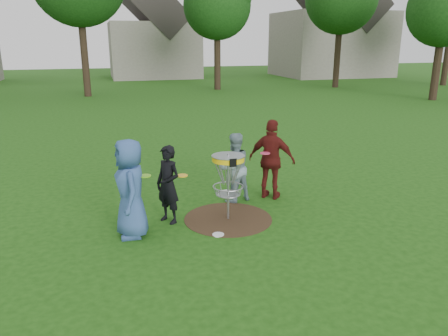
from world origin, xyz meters
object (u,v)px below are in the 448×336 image
object	(u,v)px
player_blue	(130,189)
disc_golf_basket	(228,171)
player_maroon	(272,160)
player_black	(168,185)
player_grey	(234,168)

from	to	relation	value
player_blue	disc_golf_basket	bearing A→B (deg)	95.00
player_maroon	player_blue	bearing A→B (deg)	59.56
player_black	player_grey	world-z (taller)	same
player_black	disc_golf_basket	size ratio (longest dim) A/B	1.14
disc_golf_basket	player_maroon	bearing A→B (deg)	35.30
player_maroon	disc_golf_basket	xyz separation A→B (m)	(-1.30, -0.92, 0.10)
player_blue	player_grey	size ratio (longest dim) A/B	1.18
player_blue	player_grey	xyz separation A→B (m)	(2.35, 1.22, -0.14)
player_black	player_grey	distance (m)	1.77
player_blue	player_black	distance (m)	0.89
player_grey	player_maroon	bearing A→B (deg)	160.97
player_black	player_maroon	distance (m)	2.58
player_grey	player_blue	bearing A→B (deg)	11.56
player_grey	disc_golf_basket	bearing A→B (deg)	50.58
player_maroon	disc_golf_basket	bearing A→B (deg)	75.00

